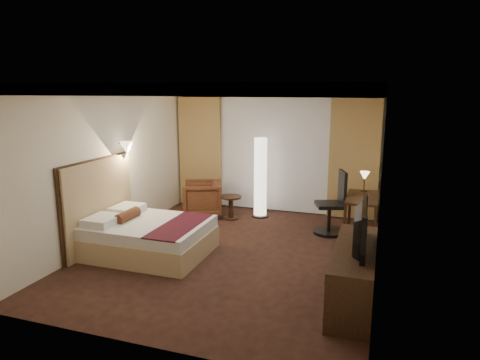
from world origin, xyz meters
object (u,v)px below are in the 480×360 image
(side_table, at_px, (231,207))
(floor_lamp, at_px, (260,178))
(dresser, at_px, (354,274))
(armchair, at_px, (203,197))
(television, at_px, (354,221))
(desk, at_px, (361,216))
(office_chair, at_px, (330,203))
(bed, at_px, (150,238))

(side_table, bearing_deg, floor_lamp, 33.88)
(side_table, bearing_deg, dresser, -46.57)
(armchair, height_order, television, television)
(desk, height_order, office_chair, office_chair)
(bed, xyz_separation_m, side_table, (0.59, 2.24, -0.03))
(bed, relative_size, dresser, 1.00)
(office_chair, xyz_separation_m, dresser, (0.62, -2.53, -0.24))
(office_chair, bearing_deg, floor_lamp, 137.09)
(office_chair, bearing_deg, bed, -163.36)
(side_table, relative_size, office_chair, 0.41)
(desk, bearing_deg, side_table, 174.67)
(armchair, relative_size, side_table, 1.66)
(bed, relative_size, desk, 1.65)
(desk, bearing_deg, office_chair, -175.01)
(bed, height_order, floor_lamp, floor_lamp)
(armchair, distance_m, floor_lamp, 1.30)
(office_chair, bearing_deg, armchair, 153.30)
(dresser, xyz_separation_m, television, (-0.03, 0.00, 0.69))
(side_table, bearing_deg, armchair, 177.10)
(dresser, bearing_deg, bed, 169.99)
(desk, relative_size, dresser, 0.61)
(desk, bearing_deg, bed, -148.11)
(office_chair, bearing_deg, television, -96.59)
(side_table, bearing_deg, bed, -104.84)
(side_table, height_order, television, television)
(side_table, distance_m, office_chair, 2.10)
(television, bearing_deg, armchair, 47.03)
(side_table, bearing_deg, television, -46.90)
(floor_lamp, bearing_deg, armchair, -164.80)
(armchair, distance_m, television, 4.41)
(armchair, bearing_deg, floor_lamp, 84.13)
(side_table, xyz_separation_m, dresser, (2.67, -2.82, 0.12))
(side_table, height_order, desk, desk)
(bed, relative_size, side_table, 3.81)
(bed, xyz_separation_m, office_chair, (2.64, 1.95, 0.33))
(bed, distance_m, dresser, 3.32)
(floor_lamp, height_order, television, floor_lamp)
(armchair, bearing_deg, dresser, 28.28)
(television, bearing_deg, bed, 77.84)
(armchair, distance_m, office_chair, 2.73)
(office_chair, distance_m, television, 2.63)
(bed, relative_size, television, 1.59)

